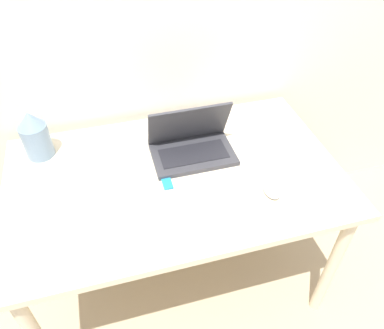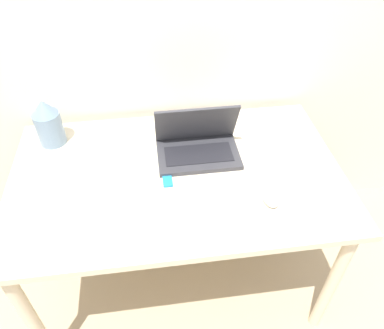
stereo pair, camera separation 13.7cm
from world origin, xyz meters
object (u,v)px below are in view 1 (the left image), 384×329
object	(u,v)px
vase	(35,135)
mp3_player	(167,183)
mouse	(272,190)
keyboard	(191,215)
laptop	(191,144)

from	to	relation	value
vase	mp3_player	size ratio (longest dim) A/B	3.08
mouse	keyboard	bearing A→B (deg)	-175.22
laptop	mp3_player	bearing A→B (deg)	-132.45
laptop	keyboard	size ratio (longest dim) A/B	0.80
vase	mp3_player	xyz separation A→B (m)	(0.47, -0.31, -0.10)
mp3_player	keyboard	bearing A→B (deg)	-75.97
vase	mp3_player	bearing A→B (deg)	-33.40
laptop	mouse	bearing A→B (deg)	-53.74
keyboard	laptop	bearing A→B (deg)	74.33
keyboard	mp3_player	bearing A→B (deg)	104.03
laptop	mp3_player	world-z (taller)	laptop
mouse	mp3_player	xyz separation A→B (m)	(-0.36, 0.15, -0.01)
keyboard	mp3_player	size ratio (longest dim) A/B	6.13
mouse	vase	xyz separation A→B (m)	(-0.83, 0.46, 0.08)
mouse	mp3_player	bearing A→B (deg)	156.94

